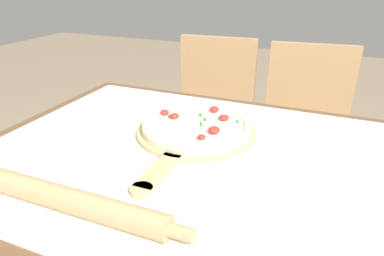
{
  "coord_description": "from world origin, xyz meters",
  "views": [
    {
      "loc": [
        0.28,
        -0.69,
        1.18
      ],
      "look_at": [
        -0.04,
        0.09,
        0.79
      ],
      "focal_mm": 32.0,
      "sensor_mm": 36.0,
      "label": 1
    }
  ],
  "objects": [
    {
      "name": "towel_cloth",
      "position": [
        0.0,
        0.0,
        0.76
      ],
      "size": [
        1.07,
        0.8,
        0.0
      ],
      "color": "silver",
      "rests_on": "dining_table"
    },
    {
      "name": "chair_right",
      "position": [
        0.21,
        0.82,
        0.51
      ],
      "size": [
        0.44,
        0.44,
        0.89
      ],
      "rotation": [
        0.0,
        0.0,
        0.09
      ],
      "color": "tan",
      "rests_on": "ground_plane"
    },
    {
      "name": "dining_table",
      "position": [
        0.0,
        0.0,
        0.63
      ],
      "size": [
        1.15,
        0.88,
        0.76
      ],
      "color": "brown",
      "rests_on": "ground_plane"
    },
    {
      "name": "rolling_pin",
      "position": [
        -0.13,
        -0.29,
        0.79
      ],
      "size": [
        0.49,
        0.05,
        0.05
      ],
      "rotation": [
        0.0,
        0.0,
        -0.0
      ],
      "color": "tan",
      "rests_on": "towel_cloth"
    },
    {
      "name": "pizza_peel",
      "position": [
        -0.04,
        0.1,
        0.77
      ],
      "size": [
        0.33,
        0.5,
        0.01
      ],
      "color": "tan",
      "rests_on": "towel_cloth"
    },
    {
      "name": "pizza",
      "position": [
        -0.04,
        0.12,
        0.79
      ],
      "size": [
        0.3,
        0.3,
        0.04
      ],
      "color": "beige",
      "rests_on": "pizza_peel"
    },
    {
      "name": "chair_left",
      "position": [
        -0.24,
        0.82,
        0.51
      ],
      "size": [
        0.43,
        0.43,
        0.89
      ],
      "rotation": [
        0.0,
        0.0,
        0.06
      ],
      "color": "tan",
      "rests_on": "ground_plane"
    }
  ]
}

